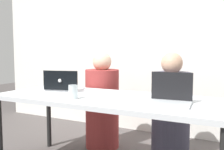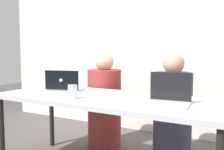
# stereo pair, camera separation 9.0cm
# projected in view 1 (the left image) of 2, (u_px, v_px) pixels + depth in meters

# --- Properties ---
(back_wall) EXTENTS (5.17, 0.10, 2.46)m
(back_wall) POSITION_uv_depth(u_px,v_px,m) (158.00, 41.00, 3.44)
(back_wall) COLOR white
(back_wall) RESTS_ON ground
(desk) EXTENTS (1.99, 0.78, 0.71)m
(desk) POSITION_uv_depth(u_px,v_px,m) (108.00, 103.00, 2.24)
(desk) COLOR silver
(desk) RESTS_ON ground
(person_on_left) EXTENTS (0.44, 0.44, 1.08)m
(person_on_left) POSITION_uv_depth(u_px,v_px,m) (102.00, 105.00, 2.97)
(person_on_left) COLOR #9B3332
(person_on_left) RESTS_ON ground
(person_on_right) EXTENTS (0.42, 0.42, 1.08)m
(person_on_right) POSITION_uv_depth(u_px,v_px,m) (171.00, 113.00, 2.61)
(person_on_right) COLOR #424052
(person_on_right) RESTS_ON ground
(laptop_front_right) EXTENTS (0.33, 0.28, 0.23)m
(laptop_front_right) POSITION_uv_depth(u_px,v_px,m) (170.00, 97.00, 1.92)
(laptop_front_right) COLOR silver
(laptop_front_right) RESTS_ON desk
(laptop_back_left) EXTENTS (0.38, 0.29, 0.20)m
(laptop_back_left) POSITION_uv_depth(u_px,v_px,m) (63.00, 86.00, 2.56)
(laptop_back_left) COLOR silver
(laptop_back_left) RESTS_ON desk
(water_glass_left) EXTENTS (0.08, 0.08, 0.11)m
(water_glass_left) POSITION_uv_depth(u_px,v_px,m) (73.00, 93.00, 2.13)
(water_glass_left) COLOR silver
(water_glass_left) RESTS_ON desk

